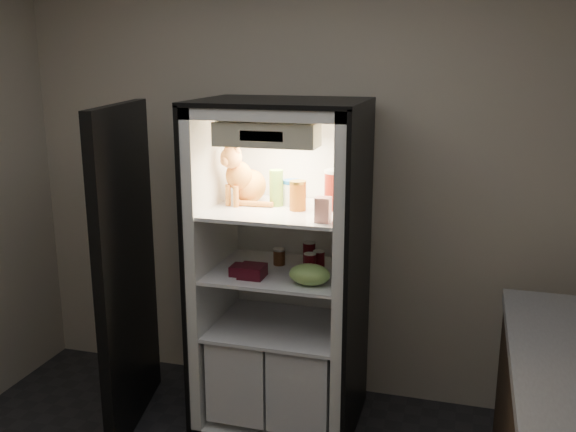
{
  "coord_description": "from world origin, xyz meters",
  "views": [
    {
      "loc": [
        0.98,
        -1.92,
        2.1
      ],
      "look_at": [
        0.05,
        1.32,
        1.25
      ],
      "focal_mm": 40.0,
      "sensor_mm": 36.0,
      "label": 1
    }
  ],
  "objects_px": {
    "pepper_jar": "(336,190)",
    "mayo_tub": "(292,193)",
    "soda_can_b": "(319,261)",
    "berry_box_right": "(252,271)",
    "soda_can_a": "(309,253)",
    "cream_carton": "(323,210)",
    "refrigerator": "(283,291)",
    "salsa_jar": "(298,196)",
    "condiment_jar": "(279,257)",
    "grape_bag": "(310,274)",
    "tabby_cat": "(244,180)",
    "parmesan_shaker": "(276,188)",
    "berry_box_left": "(241,270)",
    "soda_can_c": "(310,265)"
  },
  "relations": [
    {
      "from": "soda_can_b",
      "to": "condiment_jar",
      "type": "bearing_deg",
      "value": 166.49
    },
    {
      "from": "parmesan_shaker",
      "to": "condiment_jar",
      "type": "xyz_separation_m",
      "value": [
        0.01,
        0.02,
        -0.4
      ]
    },
    {
      "from": "parmesan_shaker",
      "to": "berry_box_right",
      "type": "xyz_separation_m",
      "value": [
        -0.07,
        -0.22,
        -0.42
      ]
    },
    {
      "from": "refrigerator",
      "to": "mayo_tub",
      "type": "xyz_separation_m",
      "value": [
        0.05,
        0.04,
        0.57
      ]
    },
    {
      "from": "soda_can_b",
      "to": "cream_carton",
      "type": "bearing_deg",
      "value": -72.76
    },
    {
      "from": "parmesan_shaker",
      "to": "cream_carton",
      "type": "distance_m",
      "value": 0.43
    },
    {
      "from": "refrigerator",
      "to": "salsa_jar",
      "type": "height_order",
      "value": "refrigerator"
    },
    {
      "from": "cream_carton",
      "to": "soda_can_b",
      "type": "relative_size",
      "value": 1.05
    },
    {
      "from": "pepper_jar",
      "to": "soda_can_a",
      "type": "xyz_separation_m",
      "value": [
        -0.16,
        0.06,
        -0.39
      ]
    },
    {
      "from": "salsa_jar",
      "to": "grape_bag",
      "type": "xyz_separation_m",
      "value": [
        0.11,
        -0.18,
        -0.38
      ]
    },
    {
      "from": "refrigerator",
      "to": "soda_can_c",
      "type": "bearing_deg",
      "value": -30.39
    },
    {
      "from": "salsa_jar",
      "to": "condiment_jar",
      "type": "distance_m",
      "value": 0.42
    },
    {
      "from": "salsa_jar",
      "to": "cream_carton",
      "type": "distance_m",
      "value": 0.28
    },
    {
      "from": "berry_box_left",
      "to": "cream_carton",
      "type": "bearing_deg",
      "value": -8.59
    },
    {
      "from": "soda_can_c",
      "to": "berry_box_left",
      "type": "bearing_deg",
      "value": -165.57
    },
    {
      "from": "parmesan_shaker",
      "to": "soda_can_a",
      "type": "distance_m",
      "value": 0.43
    },
    {
      "from": "pepper_jar",
      "to": "berry_box_right",
      "type": "height_order",
      "value": "pepper_jar"
    },
    {
      "from": "cream_carton",
      "to": "soda_can_a",
      "type": "xyz_separation_m",
      "value": [
        -0.16,
        0.35,
        -0.35
      ]
    },
    {
      "from": "parmesan_shaker",
      "to": "mayo_tub",
      "type": "distance_m",
      "value": 0.09
    },
    {
      "from": "mayo_tub",
      "to": "condiment_jar",
      "type": "height_order",
      "value": "mayo_tub"
    },
    {
      "from": "refrigerator",
      "to": "salsa_jar",
      "type": "distance_m",
      "value": 0.59
    },
    {
      "from": "cream_carton",
      "to": "refrigerator",
      "type": "bearing_deg",
      "value": 137.0
    },
    {
      "from": "cream_carton",
      "to": "berry_box_right",
      "type": "distance_m",
      "value": 0.55
    },
    {
      "from": "pepper_jar",
      "to": "berry_box_left",
      "type": "bearing_deg",
      "value": -155.57
    },
    {
      "from": "berry_box_right",
      "to": "mayo_tub",
      "type": "bearing_deg",
      "value": 59.95
    },
    {
      "from": "grape_bag",
      "to": "berry_box_right",
      "type": "bearing_deg",
      "value": 175.85
    },
    {
      "from": "parmesan_shaker",
      "to": "mayo_tub",
      "type": "bearing_deg",
      "value": 23.35
    },
    {
      "from": "salsa_jar",
      "to": "condiment_jar",
      "type": "bearing_deg",
      "value": 145.28
    },
    {
      "from": "cream_carton",
      "to": "berry_box_right",
      "type": "relative_size",
      "value": 0.94
    },
    {
      "from": "parmesan_shaker",
      "to": "soda_can_c",
      "type": "xyz_separation_m",
      "value": [
        0.22,
        -0.11,
        -0.39
      ]
    },
    {
      "from": "tabby_cat",
      "to": "mayo_tub",
      "type": "height_order",
      "value": "tabby_cat"
    },
    {
      "from": "soda_can_a",
      "to": "soda_can_b",
      "type": "height_order",
      "value": "soda_can_a"
    },
    {
      "from": "refrigerator",
      "to": "mayo_tub",
      "type": "bearing_deg",
      "value": 41.34
    },
    {
      "from": "cream_carton",
      "to": "berry_box_left",
      "type": "xyz_separation_m",
      "value": [
        -0.47,
        0.07,
        -0.39
      ]
    },
    {
      "from": "soda_can_b",
      "to": "tabby_cat",
      "type": "bearing_deg",
      "value": 173.94
    },
    {
      "from": "parmesan_shaker",
      "to": "berry_box_right",
      "type": "height_order",
      "value": "parmesan_shaker"
    },
    {
      "from": "parmesan_shaker",
      "to": "berry_box_left",
      "type": "relative_size",
      "value": 1.84
    },
    {
      "from": "salsa_jar",
      "to": "soda_can_b",
      "type": "distance_m",
      "value": 0.39
    },
    {
      "from": "soda_can_b",
      "to": "berry_box_right",
      "type": "xyz_separation_m",
      "value": [
        -0.32,
        -0.19,
        -0.03
      ]
    },
    {
      "from": "tabby_cat",
      "to": "pepper_jar",
      "type": "xyz_separation_m",
      "value": [
        0.52,
        -0.0,
        -0.03
      ]
    },
    {
      "from": "soda_can_b",
      "to": "soda_can_c",
      "type": "xyz_separation_m",
      "value": [
        -0.03,
        -0.08,
        0.0
      ]
    },
    {
      "from": "soda_can_a",
      "to": "cream_carton",
      "type": "bearing_deg",
      "value": -65.8
    },
    {
      "from": "salsa_jar",
      "to": "soda_can_c",
      "type": "bearing_deg",
      "value": -27.79
    },
    {
      "from": "refrigerator",
      "to": "berry_box_right",
      "type": "height_order",
      "value": "refrigerator"
    },
    {
      "from": "grape_bag",
      "to": "refrigerator",
      "type": "bearing_deg",
      "value": 131.9
    },
    {
      "from": "mayo_tub",
      "to": "soda_can_c",
      "type": "distance_m",
      "value": 0.41
    },
    {
      "from": "pepper_jar",
      "to": "soda_can_a",
      "type": "distance_m",
      "value": 0.43
    },
    {
      "from": "pepper_jar",
      "to": "mayo_tub",
      "type": "bearing_deg",
      "value": 173.9
    },
    {
      "from": "refrigerator",
      "to": "mayo_tub",
      "type": "height_order",
      "value": "refrigerator"
    },
    {
      "from": "parmesan_shaker",
      "to": "pepper_jar",
      "type": "relative_size",
      "value": 0.93
    }
  ]
}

